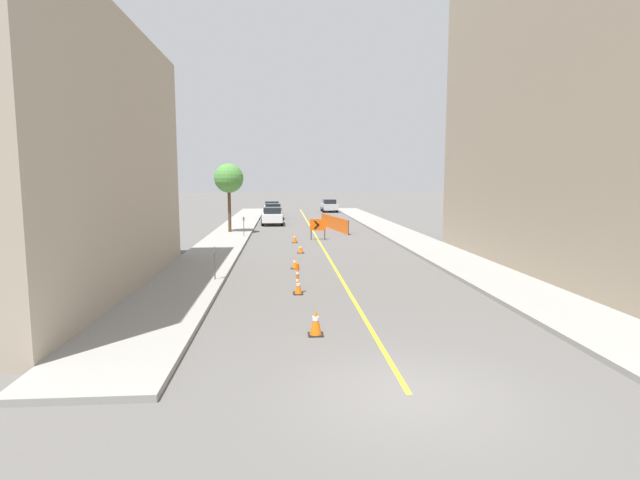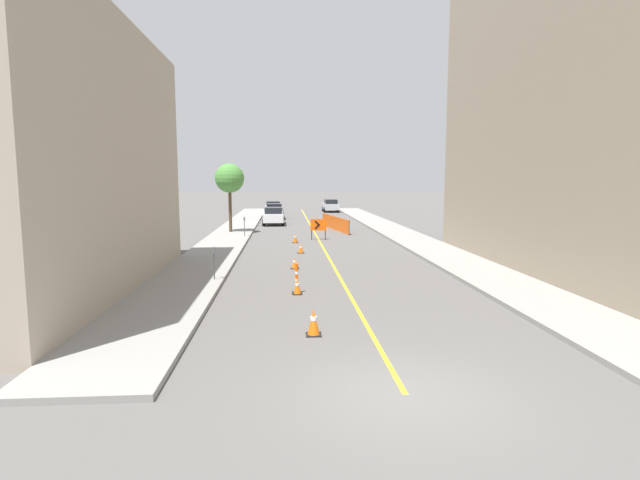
{
  "view_description": "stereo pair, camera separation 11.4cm",
  "coord_description": "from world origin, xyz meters",
  "px_view_note": "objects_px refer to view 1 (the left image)",
  "views": [
    {
      "loc": [
        -2.42,
        -9.05,
        4.14
      ],
      "look_at": [
        -0.49,
        16.51,
        1.0
      ],
      "focal_mm": 28.0,
      "sensor_mm": 36.0,
      "label": 1
    },
    {
      "loc": [
        -2.3,
        -9.06,
        4.14
      ],
      "look_at": [
        -0.49,
        16.51,
        1.0
      ],
      "focal_mm": 28.0,
      "sensor_mm": 36.0,
      "label": 2
    }
  ],
  "objects_px": {
    "traffic_cone_fourth": "(301,248)",
    "parked_car_opposite_side": "(329,206)",
    "arrow_barricade_primary": "(318,225)",
    "parked_car_curb_near": "(272,216)",
    "parked_car_curb_mid": "(273,211)",
    "parking_meter_far_curb": "(244,222)",
    "delineator_post_front": "(298,280)",
    "traffic_cone_fifth": "(295,238)",
    "traffic_cone_third": "(295,263)",
    "street_tree_left_near": "(229,179)",
    "parked_car_curb_far": "(272,208)",
    "traffic_cone_second": "(298,287)",
    "parking_meter_near_curb": "(214,256)",
    "traffic_cone_nearest": "(316,322)"
  },
  "relations": [
    {
      "from": "traffic_cone_fourth",
      "to": "parked_car_opposite_side",
      "type": "xyz_separation_m",
      "value": [
        4.9,
        35.04,
        0.54
      ]
    },
    {
      "from": "arrow_barricade_primary",
      "to": "parked_car_curb_near",
      "type": "relative_size",
      "value": 0.33
    },
    {
      "from": "parked_car_curb_mid",
      "to": "parking_meter_far_curb",
      "type": "distance_m",
      "value": 17.22
    },
    {
      "from": "delineator_post_front",
      "to": "parked_car_curb_mid",
      "type": "relative_size",
      "value": 0.26
    },
    {
      "from": "parked_car_curb_mid",
      "to": "parked_car_opposite_side",
      "type": "relative_size",
      "value": 1.0
    },
    {
      "from": "traffic_cone_fourth",
      "to": "parked_car_opposite_side",
      "type": "relative_size",
      "value": 0.12
    },
    {
      "from": "traffic_cone_fifth",
      "to": "arrow_barricade_primary",
      "type": "height_order",
      "value": "arrow_barricade_primary"
    },
    {
      "from": "traffic_cone_fourth",
      "to": "parked_car_curb_mid",
      "type": "distance_m",
      "value": 24.53
    },
    {
      "from": "traffic_cone_fourth",
      "to": "parking_meter_far_curb",
      "type": "height_order",
      "value": "parking_meter_far_curb"
    },
    {
      "from": "parked_car_curb_mid",
      "to": "traffic_cone_third",
      "type": "bearing_deg",
      "value": -87.89
    },
    {
      "from": "parking_meter_far_curb",
      "to": "street_tree_left_near",
      "type": "bearing_deg",
      "value": 113.05
    },
    {
      "from": "delineator_post_front",
      "to": "parked_car_opposite_side",
      "type": "distance_m",
      "value": 45.3
    },
    {
      "from": "traffic_cone_fifth",
      "to": "delineator_post_front",
      "type": "bearing_deg",
      "value": -91.02
    },
    {
      "from": "arrow_barricade_primary",
      "to": "parked_car_curb_far",
      "type": "bearing_deg",
      "value": 101.89
    },
    {
      "from": "traffic_cone_third",
      "to": "parking_meter_far_curb",
      "type": "bearing_deg",
      "value": 105.04
    },
    {
      "from": "traffic_cone_third",
      "to": "traffic_cone_fourth",
      "type": "relative_size",
      "value": 0.98
    },
    {
      "from": "parked_car_opposite_side",
      "to": "traffic_cone_second",
      "type": "bearing_deg",
      "value": -98.14
    },
    {
      "from": "traffic_cone_third",
      "to": "parked_car_curb_far",
      "type": "relative_size",
      "value": 0.12
    },
    {
      "from": "parking_meter_near_curb",
      "to": "street_tree_left_near",
      "type": "xyz_separation_m",
      "value": [
        -1.28,
        18.25,
        3.07
      ]
    },
    {
      "from": "traffic_cone_third",
      "to": "parking_meter_near_curb",
      "type": "distance_m",
      "value": 4.54
    },
    {
      "from": "parked_car_curb_far",
      "to": "parked_car_opposite_side",
      "type": "relative_size",
      "value": 1.0
    },
    {
      "from": "parked_car_opposite_side",
      "to": "parked_car_curb_mid",
      "type": "bearing_deg",
      "value": -124.35
    },
    {
      "from": "parking_meter_near_curb",
      "to": "arrow_barricade_primary",
      "type": "bearing_deg",
      "value": 69.92
    },
    {
      "from": "parked_car_curb_near",
      "to": "street_tree_left_near",
      "type": "relative_size",
      "value": 0.84
    },
    {
      "from": "traffic_cone_fifth",
      "to": "street_tree_left_near",
      "type": "distance_m",
      "value": 8.42
    },
    {
      "from": "traffic_cone_second",
      "to": "parked_car_opposite_side",
      "type": "xyz_separation_m",
      "value": [
        5.36,
        45.13,
        0.52
      ]
    },
    {
      "from": "arrow_barricade_primary",
      "to": "parking_meter_far_curb",
      "type": "relative_size",
      "value": 1.04
    },
    {
      "from": "traffic_cone_nearest",
      "to": "traffic_cone_fifth",
      "type": "relative_size",
      "value": 1.15
    },
    {
      "from": "traffic_cone_fifth",
      "to": "delineator_post_front",
      "type": "relative_size",
      "value": 0.55
    },
    {
      "from": "traffic_cone_third",
      "to": "parked_car_curb_near",
      "type": "height_order",
      "value": "parked_car_curb_near"
    },
    {
      "from": "traffic_cone_nearest",
      "to": "parked_car_opposite_side",
      "type": "distance_m",
      "value": 50.18
    },
    {
      "from": "traffic_cone_nearest",
      "to": "parked_car_curb_near",
      "type": "height_order",
      "value": "parked_car_curb_near"
    },
    {
      "from": "parking_meter_near_curb",
      "to": "parking_meter_far_curb",
      "type": "bearing_deg",
      "value": 90.0
    },
    {
      "from": "traffic_cone_third",
      "to": "parking_meter_near_curb",
      "type": "relative_size",
      "value": 0.39
    },
    {
      "from": "traffic_cone_fifth",
      "to": "street_tree_left_near",
      "type": "height_order",
      "value": "street_tree_left_near"
    },
    {
      "from": "traffic_cone_third",
      "to": "traffic_cone_fifth",
      "type": "height_order",
      "value": "traffic_cone_fifth"
    },
    {
      "from": "traffic_cone_nearest",
      "to": "traffic_cone_fourth",
      "type": "relative_size",
      "value": 1.36
    },
    {
      "from": "traffic_cone_second",
      "to": "parked_car_curb_far",
      "type": "height_order",
      "value": "parked_car_curb_far"
    },
    {
      "from": "traffic_cone_nearest",
      "to": "traffic_cone_fourth",
      "type": "xyz_separation_m",
      "value": [
        0.14,
        14.88,
        -0.1
      ]
    },
    {
      "from": "traffic_cone_second",
      "to": "street_tree_left_near",
      "type": "distance_m",
      "value": 21.29
    },
    {
      "from": "traffic_cone_nearest",
      "to": "traffic_cone_third",
      "type": "bearing_deg",
      "value": 91.68
    },
    {
      "from": "parked_car_curb_mid",
      "to": "parking_meter_far_curb",
      "type": "height_order",
      "value": "parked_car_curb_mid"
    },
    {
      "from": "traffic_cone_fourth",
      "to": "traffic_cone_nearest",
      "type": "bearing_deg",
      "value": -90.55
    },
    {
      "from": "traffic_cone_third",
      "to": "delineator_post_front",
      "type": "height_order",
      "value": "delineator_post_front"
    },
    {
      "from": "traffic_cone_second",
      "to": "traffic_cone_third",
      "type": "bearing_deg",
      "value": 89.83
    },
    {
      "from": "parked_car_curb_far",
      "to": "parked_car_curb_mid",
      "type": "bearing_deg",
      "value": -89.24
    },
    {
      "from": "traffic_cone_second",
      "to": "parked_car_curb_far",
      "type": "relative_size",
      "value": 0.13
    },
    {
      "from": "traffic_cone_third",
      "to": "parking_meter_near_curb",
      "type": "xyz_separation_m",
      "value": [
        -3.28,
        -3.02,
        0.84
      ]
    },
    {
      "from": "parked_car_curb_near",
      "to": "parked_car_curb_far",
      "type": "relative_size",
      "value": 0.99
    },
    {
      "from": "delineator_post_front",
      "to": "parking_meter_far_curb",
      "type": "relative_size",
      "value": 0.83
    }
  ]
}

